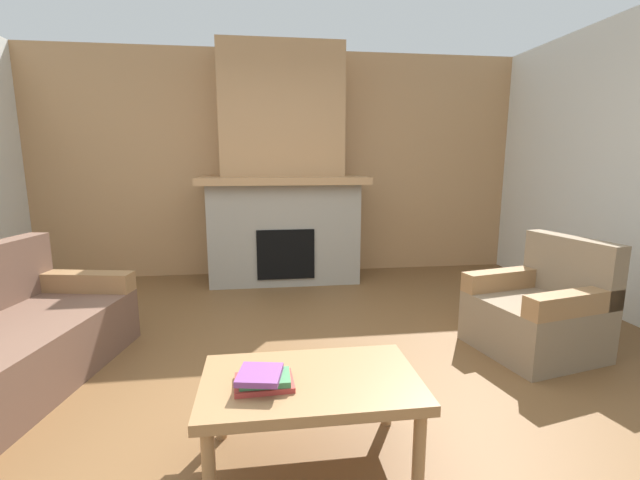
% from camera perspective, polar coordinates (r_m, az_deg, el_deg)
% --- Properties ---
extents(ground, '(9.00, 9.00, 0.00)m').
position_cam_1_polar(ground, '(2.83, -1.77, -19.47)').
color(ground, brown).
extents(wall_back_wood_panel, '(6.00, 0.12, 2.70)m').
position_cam_1_polar(wall_back_wood_panel, '(5.44, -5.17, 9.86)').
color(wall_back_wood_panel, tan).
rests_on(wall_back_wood_panel, ground).
extents(fireplace, '(1.90, 0.82, 2.70)m').
position_cam_1_polar(fireplace, '(5.07, -4.95, 7.70)').
color(fireplace, gray).
rests_on(fireplace, ground).
extents(armchair, '(0.90, 0.90, 0.85)m').
position_cam_1_polar(armchair, '(3.64, 27.15, -8.58)').
color(armchair, '#847056').
rests_on(armchair, ground).
extents(coffee_table, '(1.00, 0.60, 0.43)m').
position_cam_1_polar(coffee_table, '(2.10, -1.24, -19.17)').
color(coffee_table, '#997047').
rests_on(coffee_table, ground).
extents(book_stack_near_edge, '(0.27, 0.24, 0.08)m').
position_cam_1_polar(book_stack_near_edge, '(2.00, -7.58, -17.84)').
color(book_stack_near_edge, '#B23833').
rests_on(book_stack_near_edge, coffee_table).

